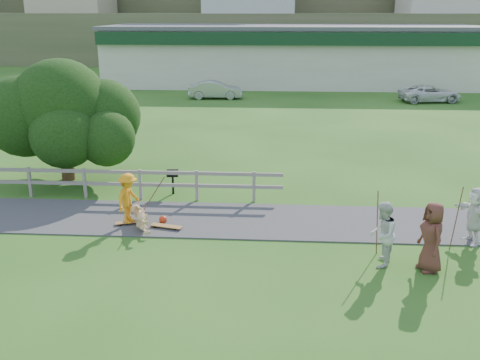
{
  "coord_description": "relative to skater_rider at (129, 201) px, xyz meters",
  "views": [
    {
      "loc": [
        2.67,
        -14.26,
        6.41
      ],
      "look_at": [
        1.6,
        2.0,
        1.21
      ],
      "focal_mm": 40.0,
      "sensor_mm": 36.0,
      "label": 1
    }
  ],
  "objects": [
    {
      "name": "longboard_rider",
      "position": [
        -0.0,
        0.0,
        -0.74
      ],
      "size": [
        0.9,
        0.49,
        0.1
      ],
      "primitive_type": null,
      "rotation": [
        0.0,
        0.0,
        0.33
      ],
      "color": "olive",
      "rests_on": "ground"
    },
    {
      "name": "skater_fallen",
      "position": [
        0.4,
        -0.16,
        -0.46
      ],
      "size": [
        1.81,
        1.1,
        0.65
      ],
      "primitive_type": "imported",
      "rotation": [
        0.0,
        0.0,
        0.4
      ],
      "color": "#DDB27A",
      "rests_on": "ground"
    },
    {
      "name": "longboard_fallen",
      "position": [
        1.2,
        -0.26,
        -0.73
      ],
      "size": [
        1.01,
        0.47,
        0.11
      ],
      "primitive_type": null,
      "rotation": [
        0.0,
        0.0,
        -0.24
      ],
      "color": "olive",
      "rests_on": "ground"
    },
    {
      "name": "pole_spec_left",
      "position": [
        7.26,
        -1.6,
        0.13
      ],
      "size": [
        0.03,
        0.03,
        1.84
      ],
      "primitive_type": "cylinder",
      "color": "#553522",
      "rests_on": "ground"
    },
    {
      "name": "bbq",
      "position": [
        0.8,
        3.02,
        -0.34
      ],
      "size": [
        0.45,
        0.37,
        0.9
      ],
      "primitive_type": null,
      "rotation": [
        0.0,
        0.0,
        0.13
      ],
      "color": "black",
      "rests_on": "ground"
    },
    {
      "name": "ground",
      "position": [
        1.77,
        -0.93,
        -0.79
      ],
      "size": [
        260.0,
        260.0,
        0.0
      ],
      "primitive_type": "plane",
      "color": "#225016",
      "rests_on": "ground"
    },
    {
      "name": "pole_spec_right",
      "position": [
        9.49,
        -1.17,
        0.14
      ],
      "size": [
        0.03,
        0.03,
        1.87
      ],
      "primitive_type": "cylinder",
      "color": "#553522",
      "rests_on": "ground"
    },
    {
      "name": "car_white",
      "position": [
        15.65,
        24.43,
        -0.18
      ],
      "size": [
        4.65,
        2.69,
        1.22
      ],
      "primitive_type": "imported",
      "rotation": [
        0.0,
        0.0,
        1.73
      ],
      "color": "silver",
      "rests_on": "ground"
    },
    {
      "name": "helmet",
      "position": [
        1.0,
        0.19,
        -0.66
      ],
      "size": [
        0.25,
        0.25,
        0.25
      ],
      "primitive_type": "sphere",
      "color": "red",
      "rests_on": "ground"
    },
    {
      "name": "strip_mall",
      "position": [
        5.77,
        34.01,
        1.79
      ],
      "size": [
        32.5,
        10.75,
        5.1
      ],
      "color": "beige",
      "rests_on": "ground"
    },
    {
      "name": "skater_rider",
      "position": [
        0.0,
        0.0,
        0.0
      ],
      "size": [
        0.87,
        1.15,
        1.58
      ],
      "primitive_type": "imported",
      "rotation": [
        0.0,
        0.0,
        1.26
      ],
      "color": "orange",
      "rests_on": "ground"
    },
    {
      "name": "car_silver",
      "position": [
        -0.07,
        24.92,
        -0.13
      ],
      "size": [
        4.08,
        1.62,
        1.32
      ],
      "primitive_type": "imported",
      "rotation": [
        0.0,
        0.0,
        1.63
      ],
      "color": "#A1A3A8",
      "rests_on": "ground"
    },
    {
      "name": "fence",
      "position": [
        -2.84,
        2.37,
        -0.07
      ],
      "size": [
        15.05,
        0.1,
        1.1
      ],
      "color": "slate",
      "rests_on": "ground"
    },
    {
      "name": "path",
      "position": [
        1.77,
        0.57,
        -0.77
      ],
      "size": [
        34.0,
        3.0,
        0.04
      ],
      "primitive_type": "cube",
      "color": "#3E3E41",
      "rests_on": "ground"
    },
    {
      "name": "spectator_c",
      "position": [
        8.47,
        -2.47,
        0.14
      ],
      "size": [
        0.76,
        1.0,
        1.85
      ],
      "primitive_type": "imported",
      "rotation": [
        0.0,
        0.0,
        4.92
      ],
      "color": "brown",
      "rests_on": "ground"
    },
    {
      "name": "spectator_d",
      "position": [
        10.16,
        -0.69,
        0.06
      ],
      "size": [
        0.76,
        1.63,
        1.69
      ],
      "primitive_type": "imported",
      "rotation": [
        0.0,
        0.0,
        4.89
      ],
      "color": "silver",
      "rests_on": "ground"
    },
    {
      "name": "tree",
      "position": [
        -3.65,
        4.46,
        1.33
      ],
      "size": [
        5.87,
        5.87,
        4.23
      ],
      "primitive_type": null,
      "color": "black",
      "rests_on": "ground"
    },
    {
      "name": "pole_rider",
      "position": [
        0.6,
        0.4,
        0.09
      ],
      "size": [
        0.03,
        0.03,
        1.75
      ],
      "primitive_type": "cylinder",
      "color": "#553522",
      "rests_on": "ground"
    },
    {
      "name": "spectator_a",
      "position": [
        7.28,
        -2.28,
        0.09
      ],
      "size": [
        0.9,
        1.02,
        1.75
      ],
      "primitive_type": "imported",
      "rotation": [
        0.0,
        0.0,
        4.39
      ],
      "color": "silver",
      "rests_on": "ground"
    }
  ]
}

